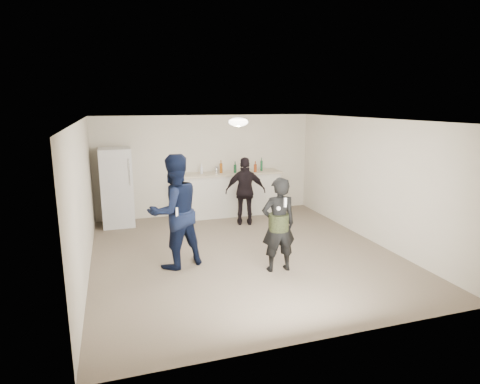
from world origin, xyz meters
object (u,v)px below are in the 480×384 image
object	(u,v)px
man	(174,212)
spectator	(245,191)
fridge	(117,187)
counter	(229,195)
shaker	(216,170)
woman	(278,225)

from	to	relation	value
man	spectator	distance (m)	2.77
fridge	spectator	bearing A→B (deg)	-16.50
counter	man	xyz separation A→B (m)	(-1.79, -2.88, 0.46)
counter	fridge	xyz separation A→B (m)	(-2.69, -0.07, 0.38)
man	fridge	bearing A→B (deg)	-92.27
fridge	spectator	world-z (taller)	fridge
shaker	woman	bearing A→B (deg)	-87.72
fridge	shaker	size ratio (longest dim) A/B	10.59
counter	spectator	bearing A→B (deg)	-81.11
spectator	fridge	bearing A→B (deg)	-0.30
shaker	man	bearing A→B (deg)	-117.19
man	counter	bearing A→B (deg)	-141.87
shaker	man	distance (m)	3.24
fridge	spectator	xyz separation A→B (m)	(2.83, -0.84, -0.11)
spectator	counter	bearing A→B (deg)	-64.91
man	spectator	bearing A→B (deg)	-154.43
man	spectator	world-z (taller)	man
fridge	man	distance (m)	2.95
fridge	shaker	bearing A→B (deg)	1.64
counter	spectator	size ratio (longest dim) A/B	1.64
counter	spectator	world-z (taller)	spectator
counter	woman	bearing A→B (deg)	-92.71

